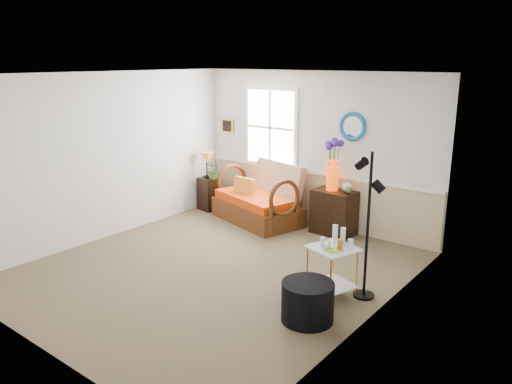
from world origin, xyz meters
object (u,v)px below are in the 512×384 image
Objects in this scene: cabinet at (334,212)px; side_table at (332,272)px; lamp_stand at (210,194)px; floor_lamp at (368,227)px; ottoman at (308,302)px; loveseat at (257,193)px.

side_table is at bearing -58.52° from cabinet.
side_table is (3.62, -1.73, 0.00)m from lamp_stand.
floor_lamp is at bearing 34.39° from side_table.
floor_lamp is at bearing -20.89° from lamp_stand.
floor_lamp is (1.41, -1.75, 0.52)m from cabinet.
cabinet is 1.26× the size of ottoman.
loveseat is at bearing 174.21° from floor_lamp.
cabinet reaches higher than ottoman.
floor_lamp reaches higher than loveseat.
side_table is at bearing 97.47° from ottoman.
lamp_stand is 0.85× the size of cabinet.
loveseat is at bearing -0.41° from lamp_stand.
ottoman is at bearing -63.45° from cabinet.
floor_lamp reaches higher than side_table.
lamp_stand is at bearing 147.02° from ottoman.
floor_lamp reaches higher than lamp_stand.
lamp_stand reaches higher than ottoman.
floor_lamp is at bearing -48.46° from cabinet.
loveseat is 1.42m from cabinet.
floor_lamp reaches higher than cabinet.
floor_lamp is at bearing 75.32° from ottoman.
lamp_stand is at bearing 154.48° from side_table.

